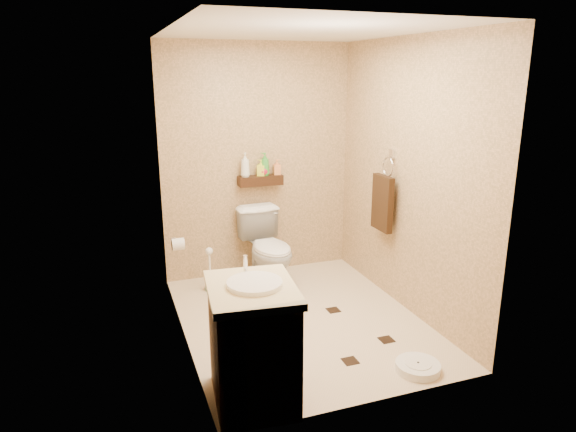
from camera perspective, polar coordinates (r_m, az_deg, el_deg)
name	(u,v)px	position (r m, az deg, el deg)	size (l,w,h in m)	color
ground	(301,320)	(4.60, 1.40, -11.43)	(2.50, 2.50, 0.00)	beige
wall_back	(258,162)	(5.36, -3.37, 6.01)	(2.00, 0.04, 2.40)	tan
wall_front	(377,228)	(3.10, 9.91, -1.35)	(2.00, 0.04, 2.40)	tan
wall_left	(178,196)	(3.95, -12.16, 2.22)	(0.04, 2.50, 2.40)	tan
wall_right	(407,178)	(4.64, 13.12, 4.14)	(0.04, 2.50, 2.40)	tan
ceiling	(303,30)	(4.11, 1.63, 19.92)	(2.00, 2.50, 0.02)	silver
wall_shelf	(260,180)	(5.31, -3.09, 3.97)	(0.46, 0.14, 0.10)	#331B0D
floor_accents	(304,323)	(4.53, 1.74, -11.82)	(1.20, 1.43, 0.01)	black
toilet	(268,249)	(5.16, -2.18, -3.68)	(0.43, 0.76, 0.77)	white
vanity	(253,342)	(3.41, -3.93, -13.81)	(0.61, 0.72, 0.94)	brown
bathroom_scale	(418,367)	(4.00, 14.23, -15.93)	(0.42, 0.42, 0.07)	white
toilet_brush	(210,276)	(5.16, -8.65, -6.56)	(0.10, 0.10, 0.45)	#1A6866
towel_ring	(383,200)	(4.86, 10.50, 1.71)	(0.12, 0.30, 0.76)	silver
toilet_paper	(178,244)	(4.74, -12.13, -3.07)	(0.12, 0.11, 0.12)	white
bottle_a	(245,165)	(5.24, -4.79, 5.69)	(0.09, 0.09, 0.24)	white
bottle_b	(261,168)	(5.29, -3.00, 5.39)	(0.07, 0.08, 0.17)	#EDF233
bottle_c	(264,169)	(5.30, -2.73, 5.23)	(0.10, 0.10, 0.13)	red
bottle_d	(265,164)	(5.30, -2.58, 5.79)	(0.09, 0.09, 0.24)	green
bottle_e	(277,167)	(5.34, -1.24, 5.46)	(0.07, 0.07, 0.16)	#E9874D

